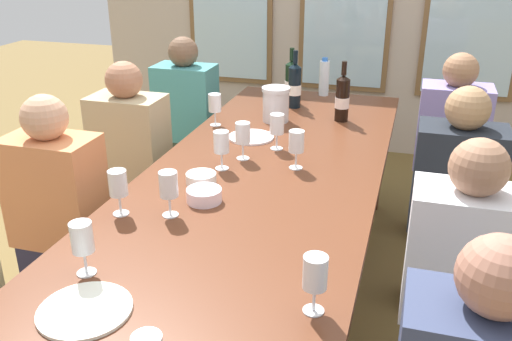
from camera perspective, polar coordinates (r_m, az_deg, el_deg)
The scene contains 26 objects.
ground_plane at distance 2.78m, azimuth 0.53°, elevation -14.43°, with size 12.00×12.00×0.00m, color brown.
dining_table at distance 2.43m, azimuth 0.59°, elevation -1.61°, with size 1.00×2.79×0.74m.
white_plate_0 at distance 1.64m, azimuth -17.16°, elevation -13.54°, with size 0.26×0.26×0.01m, color white.
white_plate_1 at distance 2.82m, azimuth -0.52°, elevation 3.46°, with size 0.23×0.23×0.01m, color white.
metal_pitcher at distance 3.06m, azimuth 2.05°, elevation 6.83°, with size 0.16×0.16×0.19m.
wine_bottle_0 at distance 3.09m, azimuth 8.86°, elevation 7.36°, with size 0.08×0.08×0.33m.
wine_bottle_1 at distance 3.41m, azimuth 3.64°, elevation 9.10°, with size 0.08×0.08×0.33m.
wine_bottle_2 at distance 3.31m, azimuth 3.99°, elevation 8.70°, with size 0.08×0.08×0.34m.
tasting_bowl_0 at distance 2.31m, azimuth -5.66°, elevation -0.81°, with size 0.13×0.13×0.05m, color white.
tasting_bowl_1 at distance 2.15m, azimuth -5.35°, elevation -2.55°, with size 0.14×0.14×0.05m, color white.
water_bottle at distance 3.59m, azimuth 7.01°, elevation 9.44°, with size 0.06×0.06×0.24m.
wine_glass_0 at distance 2.41m, azimuth -3.54°, elevation 2.78°, with size 0.07×0.07×0.17m.
wine_glass_1 at distance 2.64m, azimuth 2.16°, elevation 4.61°, with size 0.07×0.07×0.17m.
wine_glass_2 at distance 2.42m, azimuth 4.17°, elevation 2.81°, with size 0.07×0.07×0.17m.
wine_glass_3 at distance 2.02m, azimuth -8.97°, elevation -1.63°, with size 0.07×0.07×0.17m.
wine_glass_4 at distance 1.74m, azimuth -17.42°, elevation -6.83°, with size 0.07×0.07×0.17m.
wine_glass_5 at distance 2.52m, azimuth -1.37°, elevation 3.79°, with size 0.07×0.07×0.17m.
wine_glass_6 at distance 1.51m, azimuth 6.09°, elevation -10.65°, with size 0.07×0.07×0.17m.
wine_glass_7 at distance 2.07m, azimuth -13.98°, elevation -1.48°, with size 0.07×0.07×0.17m.
wine_glass_8 at distance 2.98m, azimuth -4.25°, elevation 6.87°, with size 0.07×0.07×0.17m.
seated_person_0 at distance 3.69m, azimuth -7.10°, elevation 4.51°, with size 0.38×0.24×1.11m.
seated_person_1 at distance 3.38m, azimuth 19.16°, elevation 1.57°, with size 0.38×0.24×1.11m.
seated_person_4 at distance 2.58m, azimuth -19.38°, elevation -5.28°, with size 0.38×0.24×1.11m.
seated_person_5 at distance 2.12m, azimuth 19.95°, elevation -11.97°, with size 0.38×0.24×1.11m.
seated_person_6 at distance 3.06m, azimuth -12.58°, elevation 0.14°, with size 0.38×0.24×1.11m.
seated_person_7 at distance 2.70m, azimuth 19.48°, elevation -3.95°, with size 0.38×0.24×1.11m.
Camera 1 is at (0.60, -2.12, 1.70)m, focal length 38.95 mm.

